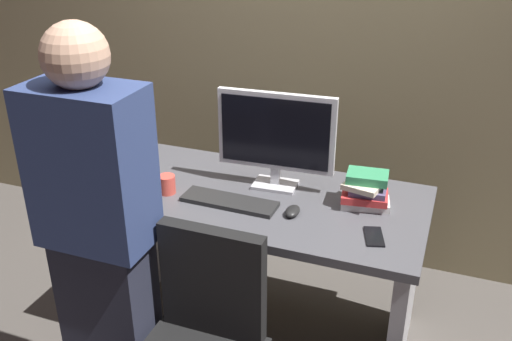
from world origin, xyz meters
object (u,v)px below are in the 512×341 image
(mouse, at_px, (292,211))
(cell_phone, at_px, (374,237))
(monitor, at_px, (276,135))
(book_stack, at_px, (366,191))
(cup_near_keyboard, at_px, (167,184))
(desk, at_px, (260,239))
(person_at_desk, at_px, (101,242))
(keyboard, at_px, (229,202))

(mouse, xyz_separation_m, cell_phone, (0.36, -0.06, -0.01))
(monitor, xyz_separation_m, book_stack, (0.43, -0.04, -0.18))
(cup_near_keyboard, distance_m, book_stack, 0.89)
(desk, xyz_separation_m, person_at_desk, (-0.37, -0.69, 0.32))
(person_at_desk, bearing_deg, cell_phone, 29.64)
(mouse, relative_size, cell_phone, 0.69)
(book_stack, bearing_deg, keyboard, -161.25)
(monitor, height_order, cell_phone, monitor)
(mouse, distance_m, cup_near_keyboard, 0.60)
(desk, relative_size, person_at_desk, 0.91)
(mouse, height_order, book_stack, book_stack)
(monitor, relative_size, keyboard, 1.26)
(person_at_desk, distance_m, mouse, 0.80)
(mouse, relative_size, book_stack, 0.44)
(book_stack, bearing_deg, mouse, -145.70)
(person_at_desk, height_order, monitor, person_at_desk)
(mouse, bearing_deg, desk, 149.69)
(desk, height_order, mouse, mouse)
(person_at_desk, xyz_separation_m, cup_near_keyboard, (-0.04, 0.57, -0.04))
(person_at_desk, bearing_deg, desk, 61.99)
(desk, distance_m, cup_near_keyboard, 0.51)
(person_at_desk, relative_size, cell_phone, 11.38)
(person_at_desk, height_order, cell_phone, person_at_desk)
(keyboard, bearing_deg, monitor, 60.57)
(desk, bearing_deg, monitor, 73.37)
(book_stack, bearing_deg, monitor, 174.99)
(mouse, relative_size, cup_near_keyboard, 1.17)
(person_at_desk, bearing_deg, mouse, 46.21)
(person_at_desk, height_order, mouse, person_at_desk)
(mouse, xyz_separation_m, cup_near_keyboard, (-0.60, -0.01, 0.03))
(mouse, distance_m, book_stack, 0.34)
(keyboard, xyz_separation_m, cup_near_keyboard, (-0.31, -0.00, 0.03))
(person_at_desk, distance_m, keyboard, 0.64)
(desk, height_order, monitor, monitor)
(book_stack, relative_size, cell_phone, 1.58)
(person_at_desk, xyz_separation_m, monitor, (0.40, 0.80, 0.17))
(monitor, relative_size, cell_phone, 3.76)
(mouse, bearing_deg, cup_near_keyboard, -179.13)
(mouse, height_order, cell_phone, mouse)
(cup_near_keyboard, distance_m, cell_phone, 0.96)
(desk, xyz_separation_m, keyboard, (-0.10, -0.11, 0.24))
(cell_phone, bearing_deg, person_at_desk, -166.92)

